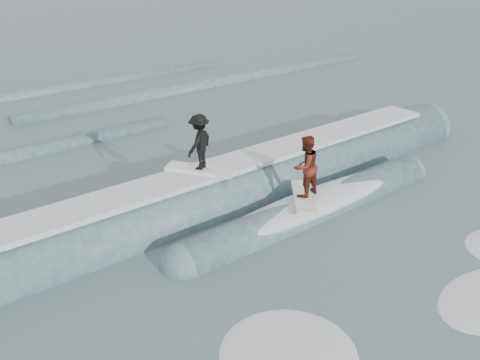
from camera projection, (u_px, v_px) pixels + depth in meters
ground at (404, 312)px, 11.36m from camera, size 160.00×160.00×0.00m
breaking_wave at (234, 203)px, 15.93m from camera, size 23.02×3.91×2.26m
surfer_black at (199, 145)px, 14.83m from camera, size 1.55×1.98×1.69m
surfer_red at (305, 169)px, 14.61m from camera, size 1.70×1.89×1.85m
far_swells at (91, 112)px, 24.41m from camera, size 38.82×8.65×0.80m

